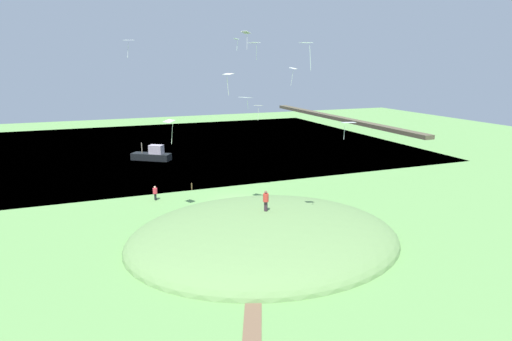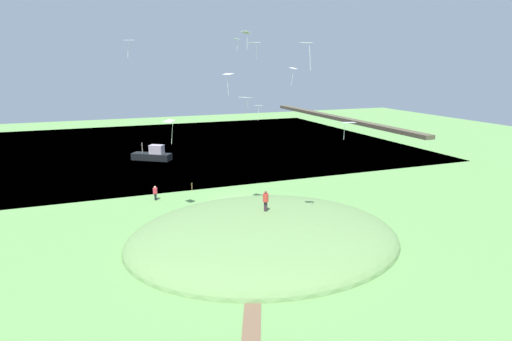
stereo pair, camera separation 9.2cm
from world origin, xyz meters
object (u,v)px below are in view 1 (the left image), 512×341
Objects in this scene: person_watching_kites at (266,199)px; kite_1 at (259,106)px; kite_3 at (236,40)px; mooring_post at (192,186)px; person_walking_path at (155,192)px; kite_7 at (129,41)px; kite_9 at (254,43)px; kite_8 at (293,69)px; kite_10 at (246,98)px; kite_2 at (307,45)px; boat_on_lake at (152,155)px; kite_5 at (228,75)px; kite_6 at (169,122)px; kite_4 at (246,33)px; kite_0 at (348,123)px.

kite_1 is at bearing -59.14° from person_watching_kites.
mooring_post is (-4.65, -4.15, -16.49)m from kite_3.
person_walking_path is at bearing -12.40° from person_watching_kites.
kite_9 is at bearing 38.40° from kite_7.
kite_10 is (9.75, -9.80, -2.49)m from kite_8.
kite_2 reaches higher than person_walking_path.
boat_on_lake is 3.31× the size of person_watching_kites.
kite_10 is (-6.68, 0.69, 7.98)m from person_watching_kites.
kite_5 is at bearing -19.39° from person_watching_kites.
kite_6 is 1.31× the size of kite_7.
kite_1 reaches higher than person_walking_path.
kite_7 is at bearing -131.49° from kite_10.
kite_6 is at bearing -59.09° from boat_on_lake.
boat_on_lake is 2.60× the size of kite_6.
person_watching_kites is at bearing -170.78° from person_walking_path.
boat_on_lake is 21.07m from person_walking_path.
kite_4 is at bearing 81.82° from kite_7.
kite_4 is at bearing -35.25° from boat_on_lake.
kite_0 is 1.28× the size of kite_3.
kite_7 reaches higher than person_walking_path.
kite_6 is (3.94, -10.59, -0.78)m from kite_1.
person_watching_kites is 22.12m from kite_8.
person_walking_path is 15.90m from kite_7.
kite_9 is (9.78, -2.87, -1.48)m from kite_4.
person_watching_kites is at bearing 20.61° from kite_5.
kite_1 is at bearing 155.76° from kite_9.
person_watching_kites is 16.87m from mooring_post.
kite_2 is (17.92, 8.58, 14.83)m from person_walking_path.
kite_8 is at bearing 113.10° from kite_4.
kite_8 is 2.62× the size of mooring_post.
person_watching_kites reaches higher than boat_on_lake.
person_watching_kites is 2.23× the size of mooring_post.
kite_2 is at bearing 19.48° from kite_5.
person_walking_path is 1.10× the size of kite_9.
kite_5 is 1.36× the size of kite_9.
kite_4 is at bearing 150.71° from kite_5.
kite_8 is 1.54× the size of kite_10.
kite_0 is at bearing -9.81° from kite_8.
kite_3 is at bearing -153.69° from kite_0.
mooring_post is (-16.80, -10.16, -9.08)m from kite_0.
kite_10 is at bearing -176.51° from kite_2.
person_watching_kites is 0.93× the size of kite_5.
kite_8 is 18.75m from mooring_post.
kite_1 is at bearing 40.77° from kite_4.
person_walking_path is (-13.84, -7.23, -2.40)m from person_watching_kites.
kite_5 is (-8.63, -3.05, -2.30)m from kite_2.
boat_on_lake is at bearing 167.32° from kite_7.
kite_2 reaches higher than mooring_post.
mooring_post is at bearing -138.25° from kite_3.
kite_2 is at bearing 32.10° from kite_6.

